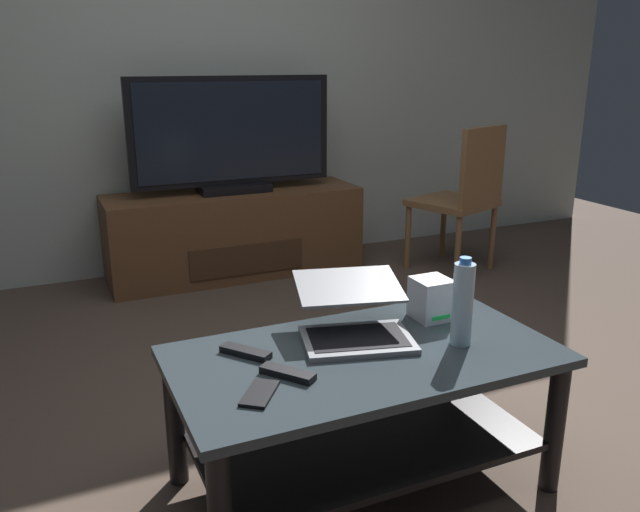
% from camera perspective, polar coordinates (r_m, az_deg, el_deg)
% --- Properties ---
extents(ground_plane, '(7.68, 7.68, 0.00)m').
position_cam_1_polar(ground_plane, '(2.48, 2.67, -14.43)').
color(ground_plane, '#4C3D33').
extents(back_wall, '(6.40, 0.12, 2.80)m').
position_cam_1_polar(back_wall, '(4.18, -11.37, 18.13)').
color(back_wall, '#A8B2A8').
rests_on(back_wall, ground).
extents(coffee_table, '(1.15, 0.61, 0.46)m').
position_cam_1_polar(coffee_table, '(2.01, 3.91, -12.15)').
color(coffee_table, '#2D383D').
rests_on(coffee_table, ground).
extents(media_cabinet, '(1.55, 0.48, 0.52)m').
position_cam_1_polar(media_cabinet, '(4.04, -7.52, 2.03)').
color(media_cabinet, brown).
rests_on(media_cabinet, ground).
extents(television, '(1.22, 0.20, 0.68)m').
position_cam_1_polar(television, '(3.91, -7.76, 10.34)').
color(television, black).
rests_on(television, media_cabinet).
extents(dining_chair, '(0.56, 0.56, 0.92)m').
position_cam_1_polar(dining_chair, '(4.07, 12.64, 5.45)').
color(dining_chair, brown).
rests_on(dining_chair, ground).
extents(laptop, '(0.42, 0.45, 0.16)m').
position_cam_1_polar(laptop, '(2.03, 2.98, -5.45)').
color(laptop, gray).
rests_on(laptop, coffee_table).
extents(router_box, '(0.12, 0.12, 0.14)m').
position_cam_1_polar(router_box, '(2.19, 9.80, -3.73)').
color(router_box, silver).
rests_on(router_box, coffee_table).
extents(water_bottle_near, '(0.06, 0.06, 0.28)m').
position_cam_1_polar(water_bottle_near, '(1.99, 12.49, -4.13)').
color(water_bottle_near, silver).
rests_on(water_bottle_near, coffee_table).
extents(cell_phone, '(0.14, 0.15, 0.01)m').
position_cam_1_polar(cell_phone, '(1.71, -5.36, -12.00)').
color(cell_phone, black).
rests_on(cell_phone, coffee_table).
extents(tv_remote, '(0.13, 0.15, 0.02)m').
position_cam_1_polar(tv_remote, '(1.80, -2.88, -10.30)').
color(tv_remote, black).
rests_on(tv_remote, coffee_table).
extents(soundbar_remote, '(0.13, 0.15, 0.02)m').
position_cam_1_polar(soundbar_remote, '(1.93, -6.60, -8.42)').
color(soundbar_remote, black).
rests_on(soundbar_remote, coffee_table).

